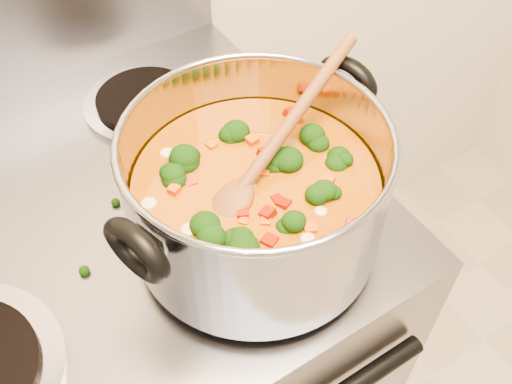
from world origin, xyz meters
TOP-DOWN VIEW (x-y plane):
  - electric_range at (0.04, 1.16)m, footprint 0.74×0.67m
  - stockpot at (0.22, 1.00)m, footprint 0.35×0.29m
  - wooden_spoon at (0.23, 1.01)m, footprint 0.25×0.12m
  - cooktop_crumbs at (0.29, 1.08)m, footprint 0.17×0.32m

SIDE VIEW (x-z plane):
  - electric_range at x=0.04m, z-range -0.07..1.01m
  - cooktop_crumbs at x=0.29m, z-range 0.92..0.93m
  - stockpot at x=0.22m, z-range 0.92..1.09m
  - wooden_spoon at x=0.23m, z-range 1.00..1.11m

